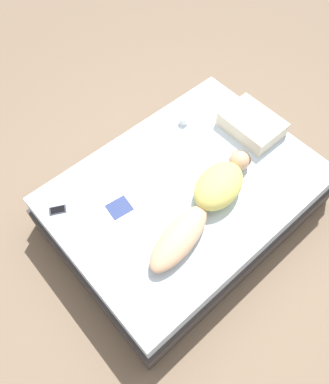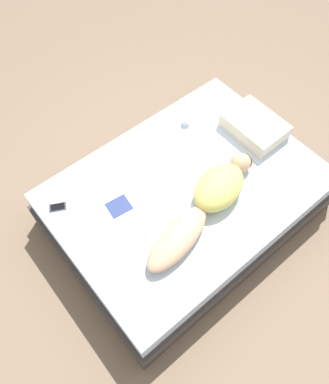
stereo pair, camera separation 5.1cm
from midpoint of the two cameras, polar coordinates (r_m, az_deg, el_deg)
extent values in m
plane|color=#7A6651|center=(3.64, 2.55, -3.25)|extent=(12.00, 12.00, 0.00)
cube|color=#383333|center=(3.51, 2.64, -2.11)|extent=(1.68, 2.30, 0.29)
cube|color=silver|center=(3.29, 2.81, 0.09)|extent=(1.62, 2.24, 0.22)
ellipsoid|color=tan|center=(2.87, 1.74, -7.02)|extent=(0.39, 0.71, 0.15)
ellipsoid|color=#D1C660|center=(3.08, 7.79, 0.95)|extent=(0.44, 0.58, 0.23)
ellipsoid|color=#472D19|center=(3.30, 11.08, 4.97)|extent=(0.21, 0.20, 0.10)
sphere|color=tan|center=(3.29, 10.88, 4.67)|extent=(0.18, 0.18, 0.18)
cube|color=silver|center=(3.23, -9.66, 0.86)|extent=(0.29, 0.30, 0.01)
cube|color=silver|center=(3.10, -7.37, -2.43)|extent=(0.29, 0.30, 0.01)
cube|color=navy|center=(3.09, -7.38, -2.38)|extent=(0.19, 0.21, 0.00)
cylinder|color=white|center=(3.60, 2.50, 10.94)|extent=(0.08, 0.08, 0.08)
cylinder|color=black|center=(3.58, 2.52, 11.31)|extent=(0.07, 0.07, 0.00)
torus|color=white|center=(3.58, 3.00, 10.54)|extent=(0.06, 0.01, 0.06)
cube|color=#333842|center=(3.19, -16.41, -2.65)|extent=(0.13, 0.16, 0.01)
cube|color=black|center=(3.19, -16.43, -2.61)|extent=(0.11, 0.13, 0.00)
cube|color=beige|center=(3.60, 12.76, 10.07)|extent=(0.54, 0.40, 0.15)
camera|label=1|loc=(0.03, -90.48, -0.77)|focal=35.00mm
camera|label=2|loc=(0.03, 89.52, 0.77)|focal=35.00mm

